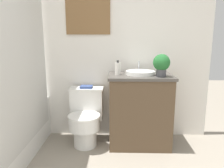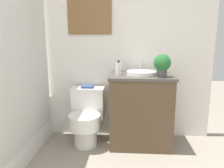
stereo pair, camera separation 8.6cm
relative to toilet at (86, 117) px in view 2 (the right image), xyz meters
The scene contains 8 objects.
wall_back 0.98m from the toilet, 103.84° to the left, with size 3.10×0.07×2.50m.
shower_area 0.89m from the toilet, 152.13° to the right, with size 0.63×1.35×1.98m.
toilet is the anchor object (origin of this frame).
vanity 0.63m from the toilet, ahead, with size 0.70×0.48×0.82m.
sink 0.81m from the toilet, ahead, with size 0.33×0.36×0.13m.
soap_bottle 0.67m from the toilet, ahead, with size 0.06×0.06×0.16m.
potted_plant 1.04m from the toilet, ahead, with size 0.18×0.18×0.24m.
book_on_tank 0.35m from the toilet, 90.00° to the left, with size 0.14×0.12×0.02m.
Camera 2 is at (0.52, -0.38, 1.21)m, focal length 35.00 mm.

